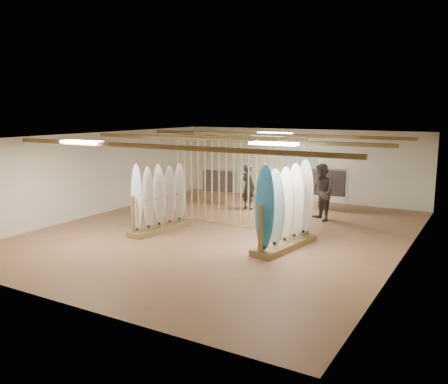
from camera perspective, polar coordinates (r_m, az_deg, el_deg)
The scene contains 16 objects.
floor at distance 14.01m, azimuth 0.00°, elevation -4.84°, with size 12.00×12.00×0.00m, color #906646.
ceiling at distance 13.57m, azimuth 0.00°, elevation 6.67°, with size 12.00×12.00×0.00m, color gray.
wall_back at distance 19.10m, azimuth 9.12°, elevation 3.29°, with size 12.00×12.00×0.00m, color silver.
wall_front at distance 9.16m, azimuth -19.33°, elevation -4.39°, with size 12.00×12.00×0.00m, color silver.
wall_left at distance 16.78m, azimuth -14.93°, elevation 2.16°, with size 12.00×12.00×0.00m, color silver.
wall_right at distance 12.04m, azimuth 21.02°, elevation -1.14°, with size 12.00×12.00×0.00m, color silver.
ceiling_slats at distance 13.58m, azimuth 0.00°, elevation 6.33°, with size 9.50×6.12×0.10m, color olive.
light_panels at distance 13.57m, azimuth 0.00°, elevation 6.41°, with size 1.20×0.35×0.06m, color white.
bamboo_partition at distance 14.41m, azimuth 1.60°, elevation 1.26°, with size 4.45×0.05×2.78m.
poster at distance 19.06m, azimuth 9.12°, elevation 3.88°, with size 1.40×0.03×0.90m, color #3679BF.
rack_left at distance 14.10m, azimuth -7.77°, elevation -1.98°, with size 0.87×2.17×2.01m.
rack_right at distance 12.35m, azimuth 7.39°, elevation -3.31°, with size 0.96×2.41×2.24m.
clothing_rack_a at distance 17.92m, azimuth -0.60°, elevation 1.33°, with size 1.25×0.58×1.37m.
clothing_rack_b at distance 17.14m, azimuth 12.20°, elevation 1.12°, with size 1.45×0.49×1.56m.
shopper_a at distance 17.03m, azimuth 2.94°, elevation 1.01°, with size 0.68×0.46×1.86m, color #23242A.
shopper_b at distance 15.55m, azimuth 11.66°, elevation 0.40°, with size 1.01×0.79×2.10m, color #3B322E.
Camera 1 is at (6.83, -11.70, 3.58)m, focal length 38.00 mm.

